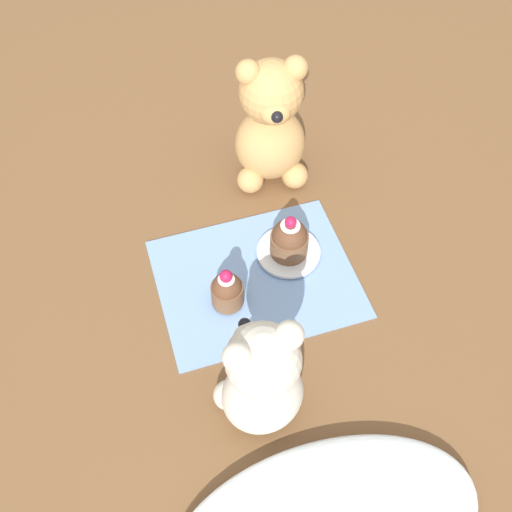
{
  "coord_description": "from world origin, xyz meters",
  "views": [
    {
      "loc": [
        0.14,
        0.45,
        0.71
      ],
      "look_at": [
        0.0,
        0.0,
        0.06
      ],
      "focal_mm": 42.0,
      "sensor_mm": 36.0,
      "label": 1
    }
  ],
  "objects": [
    {
      "name": "teddy_bear_tan",
      "position": [
        -0.08,
        -0.19,
        0.1
      ],
      "size": [
        0.12,
        0.12,
        0.21
      ],
      "rotation": [
        0.0,
        0.0,
        2.97
      ],
      "color": "tan",
      "rests_on": "ground_plane"
    },
    {
      "name": "saucer_plate",
      "position": [
        -0.06,
        -0.03,
        0.01
      ],
      "size": [
        0.09,
        0.09,
        0.01
      ],
      "primitive_type": "cylinder",
      "color": "silver",
      "rests_on": "knitted_placemat"
    },
    {
      "name": "teddy_bear_cream",
      "position": [
        0.05,
        0.19,
        0.09
      ],
      "size": [
        0.11,
        0.1,
        0.19
      ],
      "rotation": [
        0.0,
        0.0,
        0.13
      ],
      "color": "beige",
      "rests_on": "ground_plane"
    },
    {
      "name": "cupcake_near_cream_bear",
      "position": [
        0.05,
        0.03,
        0.03
      ],
      "size": [
        0.04,
        0.04,
        0.07
      ],
      "color": "brown",
      "rests_on": "knitted_placemat"
    },
    {
      "name": "cupcake_near_tan_bear",
      "position": [
        -0.06,
        -0.03,
        0.04
      ],
      "size": [
        0.05,
        0.05,
        0.07
      ],
      "color": "brown",
      "rests_on": "saucer_plate"
    },
    {
      "name": "ground_plane",
      "position": [
        0.0,
        0.0,
        0.0
      ],
      "size": [
        4.0,
        4.0,
        0.0
      ],
      "primitive_type": "plane",
      "color": "brown"
    },
    {
      "name": "knitted_placemat",
      "position": [
        0.0,
        0.0,
        0.0
      ],
      "size": [
        0.28,
        0.22,
        0.01
      ],
      "primitive_type": "cube",
      "color": "#7A9ED1",
      "rests_on": "ground_plane"
    }
  ]
}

